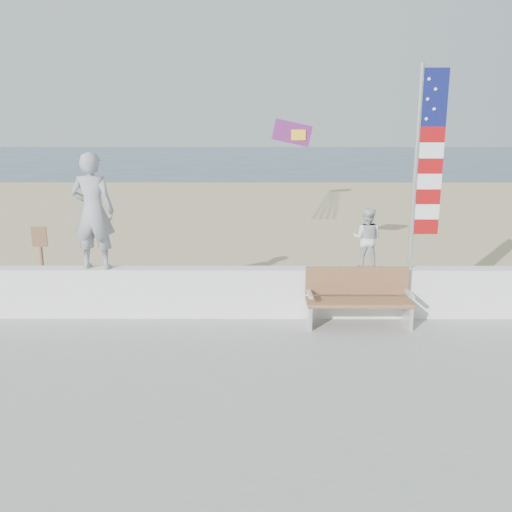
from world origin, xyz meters
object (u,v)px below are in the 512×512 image
object	(u,v)px
flag	(424,160)
child	(367,239)
adult	(93,211)
bench	(358,297)

from	to	relation	value
flag	child	bearing A→B (deg)	179.98
child	adult	bearing A→B (deg)	21.31
child	flag	distance (m)	1.65
adult	bench	bearing A→B (deg)	179.36
child	flag	xyz separation A→B (m)	(0.91, -0.00, 1.37)
adult	bench	size ratio (longest dim) A/B	1.14
adult	child	xyz separation A→B (m)	(4.83, 0.00, -0.49)
adult	flag	size ratio (longest dim) A/B	0.59
adult	child	world-z (taller)	adult
adult	bench	world-z (taller)	adult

